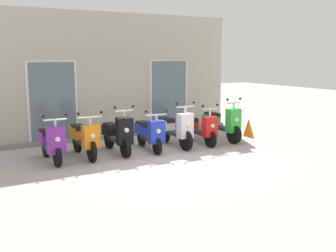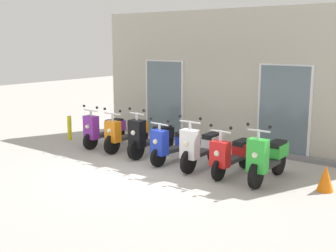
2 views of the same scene
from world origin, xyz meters
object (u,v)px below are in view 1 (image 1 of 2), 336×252
scooter_white (175,128)px  scooter_blue (149,133)px  scooter_red (199,128)px  scooter_green (222,124)px  traffic_cone (249,127)px  scooter_orange (84,138)px  scooter_purple (51,142)px  scooter_black (117,134)px

scooter_white → scooter_blue: bearing=179.2°
scooter_red → scooter_green: size_ratio=0.97×
scooter_white → traffic_cone: size_ratio=3.15×
scooter_red → traffic_cone: (1.96, 0.13, -0.19)m
scooter_red → traffic_cone: scooter_red is taller
scooter_green → traffic_cone: size_ratio=3.20×
scooter_red → traffic_cone: size_ratio=3.08×
scooter_orange → scooter_green: bearing=-2.5°
scooter_blue → scooter_red: (1.58, 0.01, -0.01)m
scooter_white → scooter_red: 0.79m
scooter_orange → scooter_blue: bearing=-6.2°
scooter_purple → scooter_blue: bearing=-3.2°
scooter_purple → scooter_red: size_ratio=0.93×
scooter_green → scooter_purple: bearing=178.4°
scooter_purple → scooter_green: 4.89m
scooter_purple → scooter_white: 3.29m
scooter_white → scooter_green: 1.60m
scooter_black → scooter_red: scooter_black is taller
scooter_purple → scooter_red: 4.07m
scooter_green → traffic_cone: (1.14, 0.13, -0.24)m
scooter_black → scooter_blue: (0.84, -0.15, -0.02)m
scooter_white → scooter_black: bearing=174.5°
scooter_black → scooter_red: 2.41m
scooter_white → scooter_red: scooter_white is taller
scooter_black → scooter_red: (2.41, -0.13, -0.03)m
scooter_purple → scooter_white: (3.29, -0.15, 0.04)m
scooter_orange → scooter_blue: (1.69, -0.18, -0.01)m
scooter_white → scooter_orange: bearing=175.5°
scooter_black → traffic_cone: bearing=-0.1°
scooter_red → traffic_cone: bearing=3.7°
scooter_black → scooter_white: 1.63m
scooter_black → traffic_cone: scooter_black is taller
scooter_black → scooter_white: size_ratio=1.01×
scooter_black → scooter_white: (1.62, -0.16, 0.02)m
scooter_orange → scooter_red: scooter_orange is taller
scooter_green → scooter_orange: bearing=177.5°
scooter_blue → scooter_green: 2.39m
scooter_blue → scooter_white: 0.79m
scooter_orange → traffic_cone: 5.23m
scooter_green → traffic_cone: scooter_green is taller
scooter_orange → scooter_red: (3.27, -0.17, -0.02)m
scooter_black → scooter_green: scooter_green is taller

